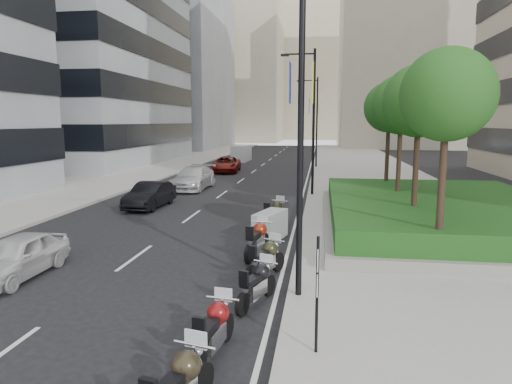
% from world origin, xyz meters
% --- Properties ---
extents(ground, '(160.00, 160.00, 0.00)m').
position_xyz_m(ground, '(0.00, 0.00, 0.00)').
color(ground, black).
rests_on(ground, ground).
extents(sidewalk_right, '(10.00, 100.00, 0.15)m').
position_xyz_m(sidewalk_right, '(9.00, 30.00, 0.07)').
color(sidewalk_right, '#9E9B93').
rests_on(sidewalk_right, ground).
extents(sidewalk_left, '(8.00, 100.00, 0.15)m').
position_xyz_m(sidewalk_left, '(-12.00, 30.00, 0.07)').
color(sidewalk_left, '#9E9B93').
rests_on(sidewalk_left, ground).
extents(lane_edge, '(0.12, 100.00, 0.01)m').
position_xyz_m(lane_edge, '(3.70, 30.00, 0.01)').
color(lane_edge, silver).
rests_on(lane_edge, ground).
extents(lane_centre, '(0.12, 100.00, 0.01)m').
position_xyz_m(lane_centre, '(-1.50, 30.00, 0.01)').
color(lane_centre, silver).
rests_on(lane_centre, ground).
extents(building_grey_far, '(22.00, 26.00, 30.00)m').
position_xyz_m(building_grey_far, '(-24.00, 70.00, 15.00)').
color(building_grey_far, gray).
rests_on(building_grey_far, ground).
extents(building_cream_right, '(28.00, 24.00, 36.00)m').
position_xyz_m(building_cream_right, '(22.00, 80.00, 18.00)').
color(building_cream_right, '#B7AD93').
rests_on(building_cream_right, ground).
extents(building_cream_left, '(26.00, 24.00, 34.00)m').
position_xyz_m(building_cream_left, '(-18.00, 100.00, 17.00)').
color(building_cream_left, '#B7AD93').
rests_on(building_cream_left, ground).
extents(building_cream_centre, '(30.00, 24.00, 38.00)m').
position_xyz_m(building_cream_centre, '(2.00, 120.00, 19.00)').
color(building_cream_centre, '#B7AD93').
rests_on(building_cream_centre, ground).
extents(planter, '(10.00, 14.00, 0.40)m').
position_xyz_m(planter, '(10.00, 10.00, 0.35)').
color(planter, gray).
rests_on(planter, sidewalk_right).
extents(hedge, '(9.40, 13.40, 0.80)m').
position_xyz_m(hedge, '(10.00, 10.00, 0.95)').
color(hedge, '#113D14').
rests_on(hedge, planter).
extents(tree_0, '(2.80, 2.80, 6.30)m').
position_xyz_m(tree_0, '(8.50, 4.00, 5.42)').
color(tree_0, '#332319').
rests_on(tree_0, planter).
extents(tree_1, '(2.80, 2.80, 6.30)m').
position_xyz_m(tree_1, '(8.50, 8.00, 5.42)').
color(tree_1, '#332319').
rests_on(tree_1, planter).
extents(tree_2, '(2.80, 2.80, 6.30)m').
position_xyz_m(tree_2, '(8.50, 12.00, 5.42)').
color(tree_2, '#332319').
rests_on(tree_2, planter).
extents(tree_3, '(2.80, 2.80, 6.30)m').
position_xyz_m(tree_3, '(8.50, 16.00, 5.42)').
color(tree_3, '#332319').
rests_on(tree_3, planter).
extents(lamp_post_0, '(2.34, 0.45, 9.00)m').
position_xyz_m(lamp_post_0, '(4.14, 1.00, 5.07)').
color(lamp_post_0, black).
rests_on(lamp_post_0, ground).
extents(lamp_post_1, '(2.34, 0.45, 9.00)m').
position_xyz_m(lamp_post_1, '(4.14, 18.00, 5.07)').
color(lamp_post_1, black).
rests_on(lamp_post_1, ground).
extents(lamp_post_2, '(2.34, 0.45, 9.00)m').
position_xyz_m(lamp_post_2, '(4.14, 36.00, 5.07)').
color(lamp_post_2, black).
rests_on(lamp_post_2, ground).
extents(parking_sign, '(0.06, 0.32, 2.50)m').
position_xyz_m(parking_sign, '(4.80, -2.00, 1.46)').
color(parking_sign, black).
rests_on(parking_sign, ground).
extents(motorcycle_1, '(0.71, 2.12, 1.06)m').
position_xyz_m(motorcycle_1, '(2.79, -2.20, 0.57)').
color(motorcycle_1, black).
rests_on(motorcycle_1, ground).
extents(motorcycle_2, '(0.89, 1.98, 1.03)m').
position_xyz_m(motorcycle_2, '(3.27, 0.53, 0.55)').
color(motorcycle_2, black).
rests_on(motorcycle_2, ground).
extents(motorcycle_3, '(1.06, 2.02, 1.08)m').
position_xyz_m(motorcycle_3, '(3.25, 2.59, 0.58)').
color(motorcycle_3, black).
rests_on(motorcycle_3, ground).
extents(motorcycle_4, '(0.78, 2.28, 1.14)m').
position_xyz_m(motorcycle_4, '(2.69, 4.75, 0.61)').
color(motorcycle_4, black).
rests_on(motorcycle_4, ground).
extents(motorcycle_5, '(1.29, 2.03, 1.15)m').
position_xyz_m(motorcycle_5, '(2.87, 7.01, 0.57)').
color(motorcycle_5, black).
rests_on(motorcycle_5, ground).
extents(motorcycle_6, '(1.00, 2.23, 1.16)m').
position_xyz_m(motorcycle_6, '(2.84, 9.15, 0.62)').
color(motorcycle_6, black).
rests_on(motorcycle_6, ground).
extents(car_a, '(1.55, 3.82, 1.30)m').
position_xyz_m(car_a, '(-4.18, 1.58, 0.65)').
color(car_a, silver).
rests_on(car_a, ground).
extents(car_b, '(1.66, 4.30, 1.40)m').
position_xyz_m(car_b, '(-4.38, 12.93, 0.70)').
color(car_b, black).
rests_on(car_b, ground).
extents(car_c, '(2.32, 5.44, 1.56)m').
position_xyz_m(car_c, '(-3.99, 20.07, 0.78)').
color(car_c, '#BABBBD').
rests_on(car_c, ground).
extents(car_d, '(2.78, 5.33, 1.43)m').
position_xyz_m(car_d, '(-3.97, 31.04, 0.72)').
color(car_d, maroon).
rests_on(car_d, ground).
extents(delivery_van, '(1.80, 4.51, 1.88)m').
position_xyz_m(delivery_van, '(-4.63, 42.79, 0.88)').
color(delivery_van, silver).
rests_on(delivery_van, ground).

